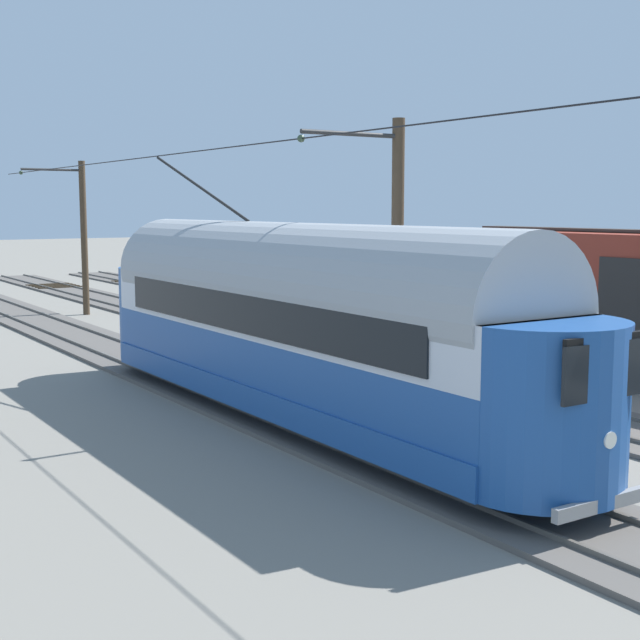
% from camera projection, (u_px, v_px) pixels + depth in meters
% --- Properties ---
extents(ground_plane, '(220.00, 220.00, 0.00)m').
position_uv_depth(ground_plane, '(368.00, 368.00, 25.62)').
color(ground_plane, gray).
extents(track_streetcar_siding, '(2.80, 80.00, 0.18)m').
position_uv_depth(track_streetcar_siding, '(492.00, 349.00, 28.67)').
color(track_streetcar_siding, '#56514C').
rests_on(track_streetcar_siding, ground).
extents(track_adjacent_siding, '(2.80, 80.00, 0.18)m').
position_uv_depth(track_adjacent_siding, '(362.00, 365.00, 25.87)').
color(track_adjacent_siding, '#56514C').
rests_on(track_adjacent_siding, ground).
extents(track_third_siding, '(2.80, 80.00, 0.18)m').
position_uv_depth(track_third_siding, '(201.00, 384.00, 23.07)').
color(track_third_siding, '#56514C').
rests_on(track_third_siding, ground).
extents(vintage_streetcar, '(2.65, 16.43, 5.83)m').
position_uv_depth(vintage_streetcar, '(297.00, 319.00, 18.84)').
color(vintage_streetcar, '#1E4C93').
rests_on(vintage_streetcar, ground).
extents(catenary_pole_foreground, '(2.76, 0.28, 6.58)m').
position_uv_depth(catenary_pole_foreground, '(82.00, 235.00, 37.92)').
color(catenary_pole_foreground, '#423323').
rests_on(catenary_pole_foreground, ground).
extents(catenary_pole_mid_near, '(2.76, 0.28, 6.58)m').
position_uv_depth(catenary_pole_mid_near, '(394.00, 260.00, 19.86)').
color(catenary_pole_mid_near, '#423323').
rests_on(catenary_pole_mid_near, ground).
extents(switch_stand, '(0.50, 0.30, 1.24)m').
position_uv_depth(switch_stand, '(377.00, 304.00, 36.09)').
color(switch_stand, black).
rests_on(switch_stand, ground).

